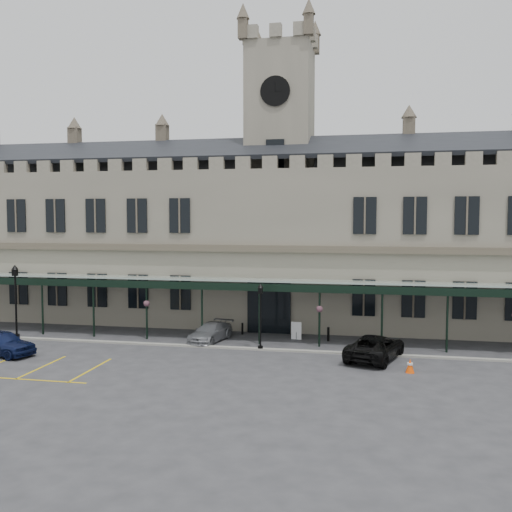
% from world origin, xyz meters
% --- Properties ---
extents(ground, '(140.00, 140.00, 0.00)m').
position_xyz_m(ground, '(0.00, 0.00, 0.00)').
color(ground, '#303033').
extents(station_building, '(60.00, 10.36, 17.30)m').
position_xyz_m(station_building, '(0.00, 15.91, 6.47)').
color(station_building, slate).
rests_on(station_building, ground).
extents(clock_tower, '(5.60, 5.60, 24.80)m').
position_xyz_m(clock_tower, '(0.00, 16.00, 13.11)').
color(clock_tower, slate).
rests_on(clock_tower, ground).
extents(canopy, '(50.00, 4.10, 4.30)m').
position_xyz_m(canopy, '(0.00, 7.46, 2.40)').
color(canopy, '#8C9E93').
rests_on(canopy, ground).
extents(kerb, '(60.00, 0.40, 0.12)m').
position_xyz_m(kerb, '(0.00, 5.50, 0.06)').
color(kerb, gray).
rests_on(kerb, ground).
extents(tree_behind_left, '(6.00, 6.00, 16.00)m').
position_xyz_m(tree_behind_left, '(-22.00, 25.00, 12.81)').
color(tree_behind_left, '#332314').
rests_on(tree_behind_left, ground).
extents(tree_behind_mid, '(6.00, 6.00, 16.00)m').
position_xyz_m(tree_behind_mid, '(8.00, 25.00, 12.81)').
color(tree_behind_mid, '#332314').
rests_on(tree_behind_mid, ground).
extents(lamp_post_left, '(0.49, 0.49, 5.20)m').
position_xyz_m(lamp_post_left, '(-16.95, 5.46, 3.09)').
color(lamp_post_left, black).
rests_on(lamp_post_left, ground).
extents(lamp_post_mid, '(0.41, 0.41, 4.29)m').
position_xyz_m(lamp_post_mid, '(0.39, 5.47, 2.54)').
color(lamp_post_mid, black).
rests_on(lamp_post_mid, ground).
extents(traffic_cone, '(0.48, 0.48, 0.76)m').
position_xyz_m(traffic_cone, '(9.42, 1.91, 0.37)').
color(traffic_cone, '#FD4E08').
rests_on(traffic_cone, ground).
extents(sign_board, '(0.71, 0.09, 1.22)m').
position_xyz_m(sign_board, '(2.24, 9.09, 0.59)').
color(sign_board, black).
rests_on(sign_board, ground).
extents(bollard_left, '(0.15, 0.15, 0.84)m').
position_xyz_m(bollard_left, '(-1.80, 10.01, 0.42)').
color(bollard_left, black).
rests_on(bollard_left, ground).
extents(bollard_right, '(0.17, 0.17, 0.97)m').
position_xyz_m(bollard_right, '(4.46, 8.98, 0.48)').
color(bollard_right, black).
rests_on(bollard_right, ground).
extents(car_left_a, '(4.86, 2.92, 1.55)m').
position_xyz_m(car_left_a, '(-15.00, 1.07, 0.77)').
color(car_left_a, '#0E173E').
rests_on(car_left_a, ground).
extents(car_taxi, '(2.64, 4.57, 1.25)m').
position_xyz_m(car_taxi, '(-3.47, 7.39, 0.62)').
color(car_taxi, gray).
rests_on(car_taxi, ground).
extents(car_van, '(4.01, 5.86, 1.49)m').
position_xyz_m(car_van, '(7.57, 4.49, 0.74)').
color(car_van, black).
rests_on(car_van, ground).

